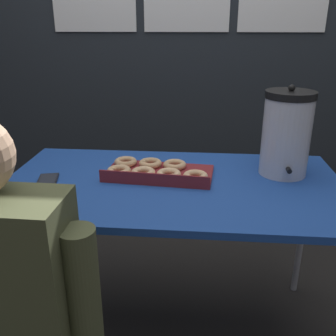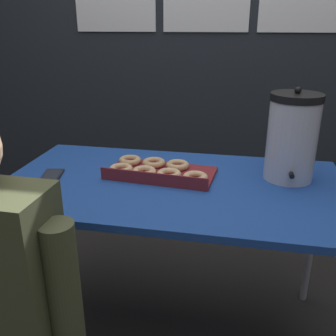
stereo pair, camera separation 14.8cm
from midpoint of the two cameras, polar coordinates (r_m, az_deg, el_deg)
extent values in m
plane|color=#2D2B28|center=(1.93, -1.80, -23.14)|extent=(12.00, 12.00, 0.00)
cube|color=#23282D|center=(2.53, 1.04, 17.84)|extent=(6.00, 0.10, 2.40)
cube|color=#1E479E|center=(1.51, -2.12, -2.69)|extent=(1.37, 0.75, 0.03)
cylinder|color=#ADADB2|center=(2.13, -18.33, -7.63)|extent=(0.03, 0.03, 0.72)
cylinder|color=#ADADB2|center=(2.02, 17.78, -9.19)|extent=(0.03, 0.03, 0.72)
cube|color=maroon|center=(1.57, -4.05, -0.85)|extent=(0.46, 0.27, 0.02)
cube|color=maroon|center=(1.46, -5.12, -1.55)|extent=(0.44, 0.05, 0.04)
torus|color=#E1B380|center=(1.56, -10.19, -0.47)|extent=(0.11, 0.11, 0.03)
torus|color=#EEC08D|center=(1.53, -6.59, -0.74)|extent=(0.12, 0.12, 0.03)
torus|color=#EEC18E|center=(1.51, -2.71, -0.99)|extent=(0.10, 0.10, 0.03)
torus|color=#EBBD8A|center=(1.49, 1.37, -1.24)|extent=(0.12, 0.12, 0.03)
torus|color=tan|center=(1.66, -9.03, 0.89)|extent=(0.13, 0.13, 0.03)
torus|color=tan|center=(1.63, -5.33, 0.68)|extent=(0.14, 0.14, 0.03)
torus|color=#DAAC79|center=(1.60, -1.79, 0.46)|extent=(0.14, 0.14, 0.03)
cylinder|color=silver|center=(1.59, 15.02, 4.53)|extent=(0.19, 0.19, 0.32)
cylinder|color=black|center=(1.55, 15.63, 10.70)|extent=(0.20, 0.20, 0.03)
sphere|color=black|center=(1.55, 15.73, 11.63)|extent=(0.03, 0.03, 0.03)
cylinder|color=black|center=(1.53, 15.26, -0.26)|extent=(0.02, 0.05, 0.02)
cube|color=black|center=(1.60, -20.49, -1.97)|extent=(0.11, 0.16, 0.01)
cube|color=#2D333D|center=(1.60, -20.52, -1.79)|extent=(0.09, 0.14, 0.00)
cylinder|color=#4C5133|center=(1.10, -16.78, -18.55)|extent=(0.10, 0.10, 0.42)
camera|label=1|loc=(0.07, -92.86, -1.12)|focal=40.00mm
camera|label=2|loc=(0.07, 87.14, 1.12)|focal=40.00mm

